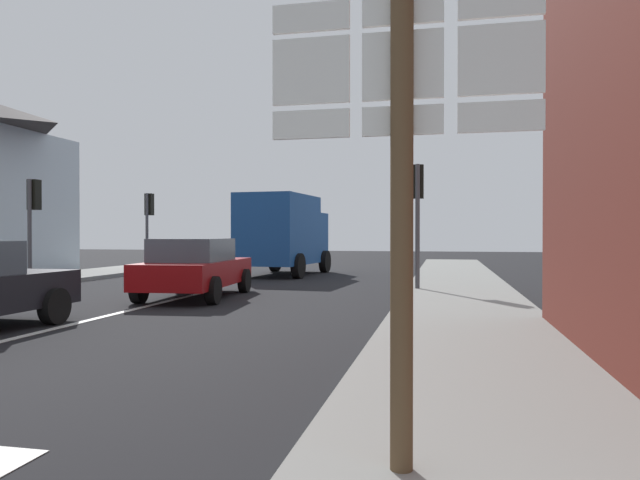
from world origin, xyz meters
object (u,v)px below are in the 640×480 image
object	(u,v)px
route_sign_post	(402,165)
delivery_truck	(284,232)
traffic_light_far_left	(149,214)
traffic_light_near_right	(418,198)
traffic_light_near_left	(33,208)
sedan_far	(195,267)

from	to	relation	value
route_sign_post	delivery_truck	bearing A→B (deg)	108.02
traffic_light_far_left	route_sign_post	bearing A→B (deg)	-57.30
delivery_truck	traffic_light_far_left	distance (m)	6.00
route_sign_post	traffic_light_near_right	bearing A→B (deg)	92.09
traffic_light_far_left	traffic_light_near_left	distance (m)	6.87
traffic_light_near_left	traffic_light_near_right	size ratio (longest dim) A/B	0.93
traffic_light_far_left	traffic_light_near_left	bearing A→B (deg)	-90.00
sedan_far	traffic_light_near_right	size ratio (longest dim) A/B	1.26
delivery_truck	traffic_light_near_left	size ratio (longest dim) A/B	1.61
route_sign_post	traffic_light_far_left	size ratio (longest dim) A/B	0.98
sedan_far	traffic_light_far_left	world-z (taller)	traffic_light_far_left
sedan_far	route_sign_post	xyz separation A→B (m)	(5.78, -9.74, 1.24)
traffic_light_near_right	sedan_far	bearing A→B (deg)	-156.35
delivery_truck	traffic_light_far_left	bearing A→B (deg)	175.69
delivery_truck	route_sign_post	bearing A→B (deg)	-71.98
delivery_truck	route_sign_post	world-z (taller)	route_sign_post
sedan_far	route_sign_post	distance (m)	11.39
traffic_light_far_left	traffic_light_near_right	bearing A→B (deg)	-28.79
traffic_light_far_left	traffic_light_near_right	distance (m)	12.89
delivery_truck	traffic_light_near_right	bearing A→B (deg)	-47.05
delivery_truck	traffic_light_near_left	xyz separation A→B (m)	(-5.94, -6.42, 0.72)
route_sign_post	traffic_light_near_right	world-z (taller)	traffic_light_near_right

